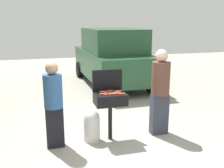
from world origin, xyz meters
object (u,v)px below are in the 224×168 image
(bbq_grill, at_px, (110,100))
(hot_dog_6, at_px, (116,92))
(hot_dog_1, at_px, (110,91))
(hot_dog_12, at_px, (121,93))
(hot_dog_0, at_px, (108,92))
(hot_dog_3, at_px, (104,92))
(hot_dog_9, at_px, (103,94))
(hot_dog_13, at_px, (118,91))
(person_right, at_px, (160,89))
(hot_dog_8, at_px, (112,93))
(person_left, at_px, (54,102))
(propane_tank, at_px, (92,125))
(hot_dog_2, at_px, (107,94))
(hot_dog_11, at_px, (118,91))
(hot_dog_5, at_px, (103,92))
(hot_dog_14, at_px, (122,94))
(hot_dog_4, at_px, (118,93))
(hot_dog_10, at_px, (103,94))
(parked_minivan, at_px, (112,57))
(hot_dog_7, at_px, (114,94))

(bbq_grill, distance_m, hot_dog_6, 0.20)
(hot_dog_1, relative_size, hot_dog_12, 1.00)
(hot_dog_0, bearing_deg, hot_dog_3, 144.51)
(hot_dog_1, distance_m, hot_dog_9, 0.29)
(hot_dog_0, bearing_deg, hot_dog_13, 12.56)
(hot_dog_6, distance_m, person_right, 0.93)
(bbq_grill, relative_size, person_right, 0.54)
(hot_dog_8, height_order, person_left, person_left)
(hot_dog_8, relative_size, propane_tank, 0.21)
(hot_dog_12, bearing_deg, hot_dog_2, 179.72)
(hot_dog_3, distance_m, hot_dog_13, 0.29)
(hot_dog_1, distance_m, hot_dog_11, 0.16)
(hot_dog_3, height_order, hot_dog_5, same)
(hot_dog_8, distance_m, hot_dog_14, 0.19)
(hot_dog_4, relative_size, hot_dog_10, 1.00)
(hot_dog_13, bearing_deg, hot_dog_12, -92.82)
(hot_dog_0, xyz_separation_m, person_left, (-1.04, -0.06, -0.09))
(parked_minivan, bearing_deg, hot_dog_2, 71.93)
(hot_dog_0, bearing_deg, person_left, -176.81)
(hot_dog_7, height_order, hot_dog_9, same)
(hot_dog_4, xyz_separation_m, hot_dog_10, (-0.29, -0.00, 0.00))
(hot_dog_0, xyz_separation_m, hot_dog_2, (-0.05, -0.13, 0.00))
(bbq_grill, relative_size, hot_dog_14, 7.28)
(hot_dog_6, height_order, hot_dog_9, same)
(hot_dog_14, relative_size, parked_minivan, 0.03)
(hot_dog_5, relative_size, hot_dog_10, 1.00)
(hot_dog_0, relative_size, propane_tank, 0.21)
(hot_dog_6, xyz_separation_m, hot_dog_10, (-0.26, -0.04, 0.00))
(hot_dog_6, relative_size, person_left, 0.08)
(hot_dog_14, bearing_deg, hot_dog_4, 108.91)
(hot_dog_9, height_order, hot_dog_13, same)
(hot_dog_5, relative_size, hot_dog_12, 1.00)
(hot_dog_8, bearing_deg, hot_dog_11, 43.71)
(hot_dog_4, relative_size, hot_dog_8, 1.00)
(bbq_grill, relative_size, hot_dog_13, 7.28)
(person_left, bearing_deg, hot_dog_12, -7.04)
(hot_dog_6, bearing_deg, hot_dog_4, -58.88)
(hot_dog_8, bearing_deg, hot_dog_6, 36.61)
(hot_dog_2, relative_size, person_left, 0.08)
(hot_dog_1, distance_m, hot_dog_14, 0.33)
(hot_dog_1, bearing_deg, bbq_grill, -106.20)
(hot_dog_1, bearing_deg, parked_minivan, 74.21)
(bbq_grill, xyz_separation_m, hot_dog_10, (-0.15, -0.04, 0.16))
(parked_minivan, bearing_deg, person_right, 85.72)
(bbq_grill, bearing_deg, parked_minivan, 74.20)
(hot_dog_13, bearing_deg, hot_dog_5, 172.08)
(hot_dog_4, distance_m, hot_dog_6, 0.05)
(hot_dog_3, bearing_deg, hot_dog_1, 23.78)
(hot_dog_5, distance_m, propane_tank, 0.69)
(hot_dog_3, height_order, hot_dog_7, same)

